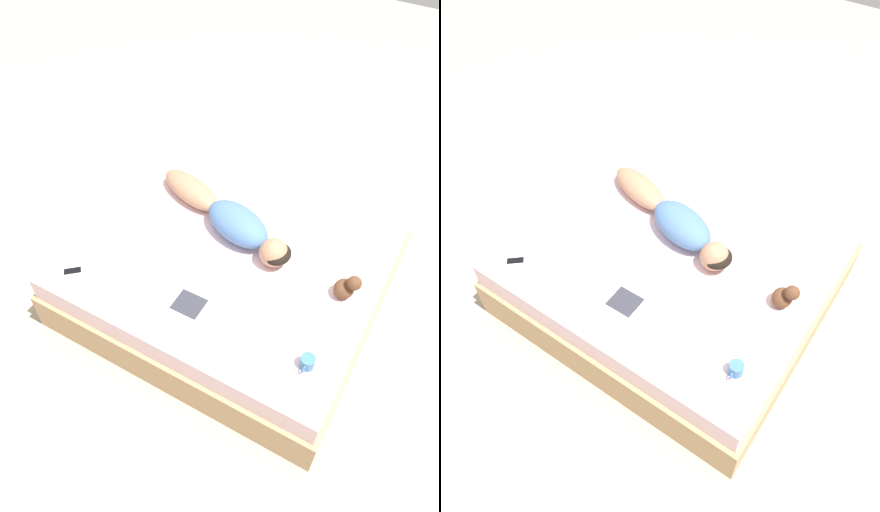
% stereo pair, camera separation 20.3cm
% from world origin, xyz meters
% --- Properties ---
extents(ground_plane, '(12.00, 12.00, 0.00)m').
position_xyz_m(ground_plane, '(0.00, 0.00, 0.00)').
color(ground_plane, '#B7A88E').
extents(bed, '(1.96, 2.13, 0.52)m').
position_xyz_m(bed, '(0.00, 0.00, 0.26)').
color(bed, tan).
rests_on(bed, ground_plane).
extents(person, '(0.61, 1.28, 0.21)m').
position_xyz_m(person, '(-0.15, -0.11, 0.61)').
color(person, '#A37556').
rests_on(person, bed).
extents(open_magazine, '(0.54, 0.28, 0.01)m').
position_xyz_m(open_magazine, '(0.46, 0.00, 0.52)').
color(open_magazine, white).
rests_on(open_magazine, bed).
extents(coffee_mug, '(0.12, 0.09, 0.08)m').
position_xyz_m(coffee_mug, '(0.62, 0.83, 0.56)').
color(coffee_mug, teal).
rests_on(coffee_mug, bed).
extents(cell_phone, '(0.14, 0.15, 0.01)m').
position_xyz_m(cell_phone, '(0.75, -0.83, 0.52)').
color(cell_phone, silver).
rests_on(cell_phone, bed).
extents(plush_toy, '(0.15, 0.16, 0.20)m').
position_xyz_m(plush_toy, '(0.02, 0.84, 0.60)').
color(plush_toy, brown).
rests_on(plush_toy, bed).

